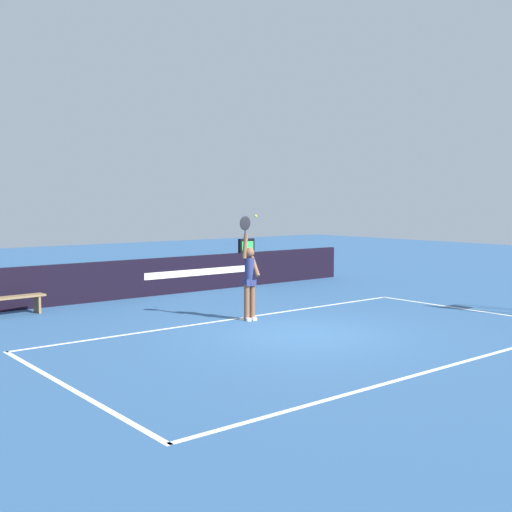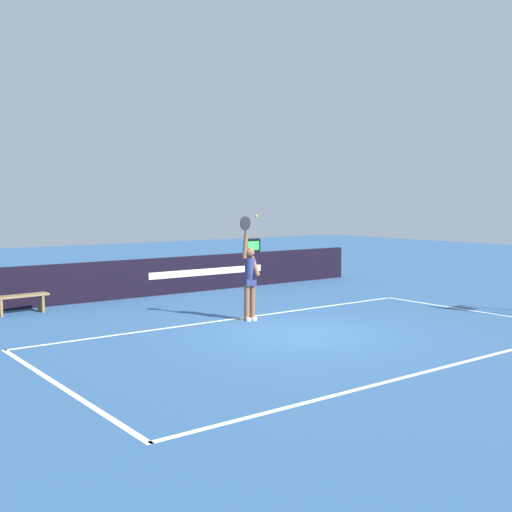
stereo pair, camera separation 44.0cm
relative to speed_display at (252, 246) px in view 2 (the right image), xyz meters
The scene contains 7 objects.
ground_plane 7.98m from the speed_display, 119.47° to the right, with size 60.00×60.00×0.00m, color #2F5684.
court_lines 8.51m from the speed_display, 117.45° to the right, with size 10.98×5.89×0.00m.
back_wall 3.95m from the speed_display, behind, with size 15.94×0.20×1.12m.
speed_display is the anchor object (origin of this frame).
tennis_player 6.21m from the speed_display, 127.54° to the right, with size 0.45×0.41×2.48m.
tennis_ball 6.06m from the speed_display, 126.04° to the right, with size 0.06×0.06×0.06m.
courtside_bench_near 7.95m from the speed_display, behind, with size 1.39×0.45×0.48m.
Camera 2 is at (-8.75, -9.91, 2.78)m, focal length 44.25 mm.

